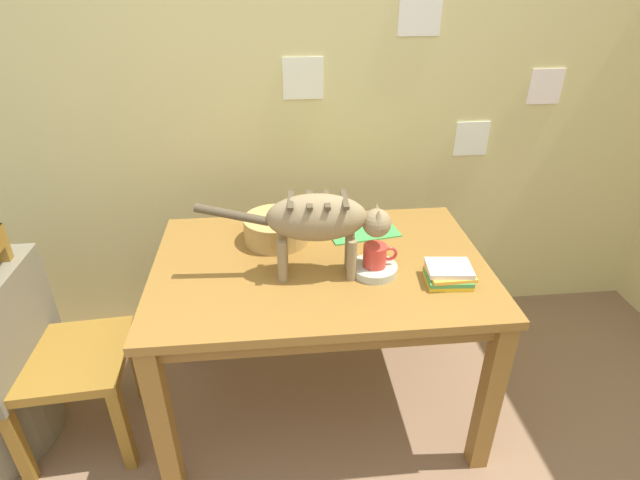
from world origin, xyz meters
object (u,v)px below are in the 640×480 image
(saucer_bowl, at_px, (374,269))
(book_stack, at_px, (449,274))
(wooden_chair_near, at_px, (57,355))
(magazine, at_px, (362,230))
(cat, at_px, (321,220))
(wicker_basket, at_px, (276,228))
(dining_table, at_px, (320,282))
(coffee_mug, at_px, (376,255))

(saucer_bowl, height_order, book_stack, book_stack)
(saucer_bowl, relative_size, book_stack, 1.02)
(wooden_chair_near, bearing_deg, magazine, 101.21)
(cat, relative_size, wicker_basket, 2.58)
(saucer_bowl, xyz_separation_m, wooden_chair_near, (-1.22, -0.01, -0.31))
(book_stack, relative_size, wooden_chair_near, 0.19)
(dining_table, xyz_separation_m, magazine, (0.21, 0.24, 0.09))
(magazine, bearing_deg, wicker_basket, 177.25)
(coffee_mug, height_order, wooden_chair_near, wooden_chair_near)
(dining_table, bearing_deg, wicker_basket, 129.90)
(dining_table, height_order, saucer_bowl, saucer_bowl)
(book_stack, height_order, wicker_basket, wicker_basket)
(dining_table, height_order, wooden_chair_near, wooden_chair_near)
(saucer_bowl, bearing_deg, dining_table, 155.41)
(coffee_mug, distance_m, wicker_basket, 0.46)
(coffee_mug, xyz_separation_m, magazine, (0.01, 0.33, -0.07))
(dining_table, height_order, coffee_mug, coffee_mug)
(saucer_bowl, xyz_separation_m, wicker_basket, (-0.36, 0.28, 0.04))
(book_stack, xyz_separation_m, wooden_chair_near, (-1.48, 0.08, -0.33))
(coffee_mug, relative_size, magazine, 0.44)
(wooden_chair_near, bearing_deg, book_stack, 82.70)
(coffee_mug, relative_size, wicker_basket, 0.48)
(saucer_bowl, relative_size, coffee_mug, 1.36)
(cat, height_order, book_stack, cat)
(coffee_mug, distance_m, magazine, 0.34)
(saucer_bowl, relative_size, wicker_basket, 0.65)
(magazine, distance_m, wicker_basket, 0.38)
(dining_table, distance_m, coffee_mug, 0.27)
(wooden_chair_near, bearing_deg, wicker_basket, 104.52)
(coffee_mug, height_order, book_stack, coffee_mug)
(coffee_mug, relative_size, book_stack, 0.75)
(cat, relative_size, saucer_bowl, 3.95)
(cat, bearing_deg, magazine, 149.96)
(coffee_mug, xyz_separation_m, book_stack, (0.25, -0.09, -0.04))
(magazine, relative_size, book_stack, 1.71)
(wicker_basket, height_order, wooden_chair_near, wooden_chair_near)
(book_stack, bearing_deg, dining_table, 158.32)
(coffee_mug, bearing_deg, wicker_basket, 141.82)
(saucer_bowl, xyz_separation_m, coffee_mug, (0.00, 0.00, 0.06))
(coffee_mug, height_order, magazine, coffee_mug)
(coffee_mug, xyz_separation_m, wicker_basket, (-0.36, 0.28, -0.02))
(dining_table, bearing_deg, magazine, 49.41)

